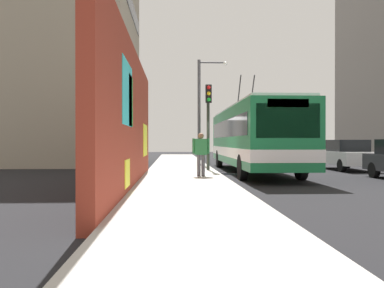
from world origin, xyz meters
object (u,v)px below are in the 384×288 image
object	(u,v)px
traffic_light	(208,112)
street_lamp	(203,104)
parked_car_white	(344,154)
pedestrian_at_curb	(201,151)
city_bus	(252,136)

from	to	relation	value
traffic_light	street_lamp	xyz separation A→B (m)	(5.08, -0.11, 0.89)
parked_car_white	street_lamp	distance (m)	8.44
parked_car_white	pedestrian_at_curb	distance (m)	9.43
pedestrian_at_curb	street_lamp	world-z (taller)	street_lamp
parked_car_white	traffic_light	world-z (taller)	traffic_light
parked_car_white	city_bus	bearing A→B (deg)	105.95
traffic_light	street_lamp	size ratio (longest dim) A/B	0.65
parked_car_white	traffic_light	size ratio (longest dim) A/B	1.10
pedestrian_at_curb	street_lamp	bearing A→B (deg)	-4.73
pedestrian_at_curb	street_lamp	size ratio (longest dim) A/B	0.27
city_bus	street_lamp	bearing A→B (deg)	23.44
parked_car_white	street_lamp	world-z (taller)	street_lamp
parked_car_white	pedestrian_at_curb	xyz separation A→B (m)	(-5.10, 7.93, 0.30)
traffic_light	pedestrian_at_curb	bearing A→B (deg)	169.89
parked_car_white	pedestrian_at_curb	size ratio (longest dim) A/B	2.64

